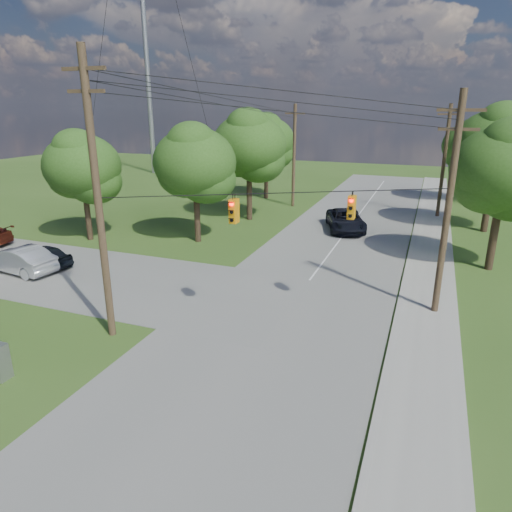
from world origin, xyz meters
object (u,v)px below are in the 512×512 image
at_px(pole_north_w, 294,155).
at_px(car_cross_dark, 42,256).
at_px(pole_north_e, 444,161).
at_px(pole_ne, 449,204).
at_px(car_main_north, 346,220).
at_px(pole_sw, 98,197).
at_px(car_cross_silver, 20,260).

xyz_separation_m(pole_north_w, car_cross_dark, (-9.42, -23.76, -4.39)).
bearing_deg(pole_north_e, pole_ne, -90.00).
xyz_separation_m(car_cross_dark, car_main_north, (16.24, 16.00, 0.12)).
bearing_deg(pole_north_e, car_cross_dark, -134.45).
bearing_deg(pole_north_w, car_main_north, -48.69).
bearing_deg(pole_ne, pole_north_e, 90.00).
distance_m(pole_sw, pole_north_e, 32.55).
bearing_deg(car_main_north, pole_north_w, 112.84).
relative_size(pole_ne, pole_north_e, 1.05).
distance_m(pole_north_e, car_cross_silver, 34.81).
height_order(pole_sw, car_cross_silver, pole_sw).
relative_size(pole_north_e, pole_north_w, 1.00).
xyz_separation_m(pole_north_e, car_cross_dark, (-23.32, -23.76, -4.39)).
height_order(pole_sw, pole_north_w, pole_sw).
height_order(pole_ne, pole_north_e, pole_ne).
height_order(pole_north_w, car_cross_dark, pole_north_w).
relative_size(pole_sw, car_cross_dark, 2.88).
relative_size(pole_sw, pole_north_e, 1.20).
xyz_separation_m(pole_sw, pole_north_w, (-0.40, 29.60, -1.10)).
relative_size(pole_ne, pole_north_w, 1.05).
bearing_deg(pole_sw, car_cross_dark, 149.26).
xyz_separation_m(pole_ne, pole_north_w, (-13.90, 22.00, -0.34)).
bearing_deg(pole_north_e, pole_sw, -114.52).
bearing_deg(pole_sw, pole_north_e, 65.48).
height_order(pole_sw, car_main_north, pole_sw).
bearing_deg(pole_north_w, car_cross_dark, -111.61).
xyz_separation_m(pole_ne, car_main_north, (-7.08, 14.24, -4.61)).
relative_size(pole_ne, car_cross_silver, 2.10).
relative_size(pole_north_e, car_cross_dark, 2.40).
xyz_separation_m(pole_north_w, car_main_north, (6.82, -7.76, -4.27)).
height_order(pole_north_e, car_cross_dark, pole_north_e).
distance_m(pole_ne, car_cross_dark, 23.85).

